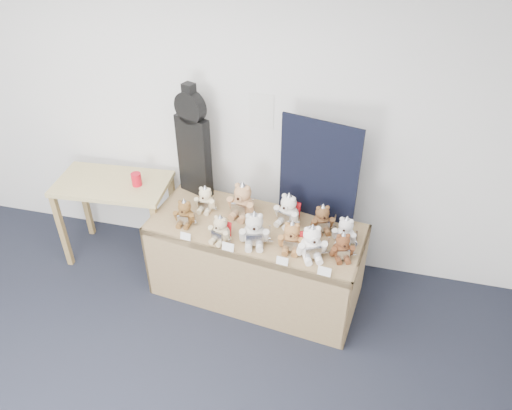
% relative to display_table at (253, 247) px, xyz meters
% --- Properties ---
extents(room_shell, '(6.00, 6.00, 6.00)m').
position_rel_display_table_xyz_m(room_shell, '(-0.09, 0.64, 0.91)').
color(room_shell, white).
rests_on(room_shell, floor).
extents(display_table, '(1.82, 0.93, 0.73)m').
position_rel_display_table_xyz_m(display_table, '(0.00, 0.00, 0.00)').
color(display_table, olive).
rests_on(display_table, floor).
extents(side_table, '(1.03, 0.62, 0.82)m').
position_rel_display_table_xyz_m(side_table, '(-1.35, 0.27, 0.12)').
color(side_table, tan).
rests_on(side_table, floor).
extents(guitar_case, '(0.32, 0.19, 1.01)m').
position_rel_display_table_xyz_m(guitar_case, '(-0.63, 0.44, 0.65)').
color(guitar_case, black).
rests_on(guitar_case, display_table).
extents(navy_board, '(0.64, 0.17, 0.87)m').
position_rel_display_table_xyz_m(navy_board, '(0.45, 0.35, 0.59)').
color(navy_board, black).
rests_on(navy_board, display_table).
extents(red_cup, '(0.09, 0.09, 0.12)m').
position_rel_display_table_xyz_m(red_cup, '(-1.11, 0.28, 0.31)').
color(red_cup, red).
rests_on(red_cup, side_table).
extents(teddy_front_far_left, '(0.20, 0.16, 0.25)m').
position_rel_display_table_xyz_m(teddy_front_far_left, '(-0.56, -0.02, 0.26)').
color(teddy_front_far_left, brown).
rests_on(teddy_front_far_left, display_table).
extents(teddy_front_left, '(0.20, 0.19, 0.25)m').
position_rel_display_table_xyz_m(teddy_front_left, '(-0.22, -0.15, 0.26)').
color(teddy_front_left, tan).
rests_on(teddy_front_left, display_table).
extents(teddy_front_centre, '(0.27, 0.24, 0.32)m').
position_rel_display_table_xyz_m(teddy_front_centre, '(0.04, -0.13, 0.28)').
color(teddy_front_centre, beige).
rests_on(teddy_front_centre, display_table).
extents(teddy_front_right, '(0.23, 0.19, 0.28)m').
position_rel_display_table_xyz_m(teddy_front_right, '(0.33, -0.12, 0.27)').
color(teddy_front_right, '#9C6A3B').
rests_on(teddy_front_right, display_table).
extents(teddy_front_far_right, '(0.26, 0.24, 0.31)m').
position_rel_display_table_xyz_m(teddy_front_far_right, '(0.49, -0.16, 0.28)').
color(teddy_front_far_right, white).
rests_on(teddy_front_far_right, display_table).
extents(teddy_front_end, '(0.21, 0.19, 0.25)m').
position_rel_display_table_xyz_m(teddy_front_end, '(0.72, -0.13, 0.26)').
color(teddy_front_end, brown).
rests_on(teddy_front_end, display_table).
extents(teddy_back_left, '(0.20, 0.16, 0.25)m').
position_rel_display_table_xyz_m(teddy_back_left, '(-0.46, 0.21, 0.26)').
color(teddy_back_left, beige).
rests_on(teddy_back_left, display_table).
extents(teddy_back_centre_left, '(0.28, 0.25, 0.34)m').
position_rel_display_table_xyz_m(teddy_back_centre_left, '(-0.14, 0.21, 0.29)').
color(teddy_back_centre_left, tan).
rests_on(teddy_back_centre_left, display_table).
extents(teddy_back_centre_right, '(0.24, 0.24, 0.30)m').
position_rel_display_table_xyz_m(teddy_back_centre_right, '(0.24, 0.20, 0.28)').
color(teddy_back_centre_right, white).
rests_on(teddy_back_centre_right, display_table).
extents(teddy_back_right, '(0.22, 0.20, 0.26)m').
position_rel_display_table_xyz_m(teddy_back_right, '(0.52, 0.17, 0.26)').
color(teddy_back_right, brown).
rests_on(teddy_back_right, display_table).
extents(teddy_back_end, '(0.22, 0.19, 0.26)m').
position_rel_display_table_xyz_m(teddy_back_end, '(0.72, 0.05, 0.26)').
color(teddy_back_end, silver).
rests_on(teddy_back_end, display_table).
extents(entry_card_a, '(0.09, 0.03, 0.06)m').
position_rel_display_table_xyz_m(entry_card_a, '(-0.49, -0.22, 0.19)').
color(entry_card_a, silver).
rests_on(entry_card_a, display_table).
extents(entry_card_b, '(0.10, 0.03, 0.07)m').
position_rel_display_table_xyz_m(entry_card_b, '(-0.13, -0.26, 0.19)').
color(entry_card_b, silver).
rests_on(entry_card_b, display_table).
extents(entry_card_c, '(0.09, 0.03, 0.06)m').
position_rel_display_table_xyz_m(entry_card_c, '(0.30, -0.31, 0.19)').
color(entry_card_c, silver).
rests_on(entry_card_c, display_table).
extents(entry_card_d, '(0.10, 0.03, 0.07)m').
position_rel_display_table_xyz_m(entry_card_d, '(0.62, -0.35, 0.19)').
color(entry_card_d, silver).
rests_on(entry_card_d, display_table).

